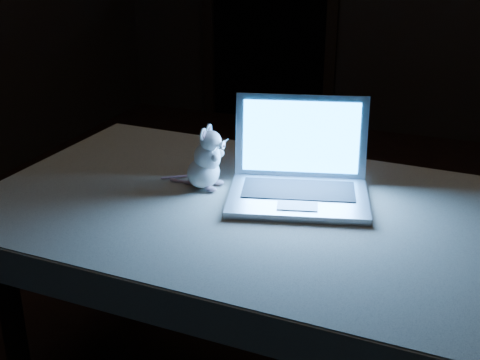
% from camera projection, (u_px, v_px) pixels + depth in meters
% --- Properties ---
extents(floor, '(5.00, 5.00, 0.00)m').
position_uv_depth(floor, '(321.00, 318.00, 2.58)').
color(floor, black).
rests_on(floor, ground).
extents(table, '(1.39, 0.92, 0.73)m').
position_uv_depth(table, '(235.00, 309.00, 2.00)').
color(table, black).
rests_on(table, floor).
extents(tablecloth, '(1.61, 1.21, 0.10)m').
position_uv_depth(tablecloth, '(235.00, 208.00, 1.94)').
color(tablecloth, beige).
rests_on(tablecloth, table).
extents(laptop, '(0.48, 0.44, 0.27)m').
position_uv_depth(laptop, '(300.00, 157.00, 1.80)').
color(laptop, '#ABABAF').
rests_on(laptop, tablecloth).
extents(plush_mouse, '(0.18, 0.18, 0.19)m').
position_uv_depth(plush_mouse, '(203.00, 157.00, 1.92)').
color(plush_mouse, white).
rests_on(plush_mouse, tablecloth).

